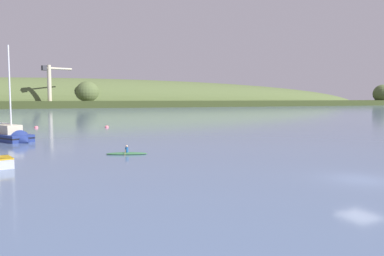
# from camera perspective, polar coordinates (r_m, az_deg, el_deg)

# --- Properties ---
(ground) EXTENTS (1400.00, 1400.00, 0.00)m
(ground) POSITION_cam_1_polar(r_m,az_deg,el_deg) (27.06, 24.65, -7.29)
(ground) COLOR slate
(far_shoreline_hill) EXTENTS (584.40, 104.06, 37.27)m
(far_shoreline_hill) POSITION_cam_1_polar(r_m,az_deg,el_deg) (250.65, -16.18, 3.21)
(far_shoreline_hill) COLOR #35401E
(far_shoreline_hill) RESTS_ON ground
(dockside_crane) EXTENTS (16.40, 5.98, 23.78)m
(dockside_crane) POSITION_cam_1_polar(r_m,az_deg,el_deg) (217.94, -21.13, 5.96)
(dockside_crane) COLOR #4C4C51
(dockside_crane) RESTS_ON ground
(sailboat_near_mooring) EXTENTS (6.51, 9.20, 13.28)m
(sailboat_near_mooring) POSITION_cam_1_polar(r_m,az_deg,el_deg) (51.86, -26.17, -1.44)
(sailboat_near_mooring) COLOR navy
(sailboat_near_mooring) RESTS_ON ground
(canoe_with_paddler) EXTENTS (3.95, 2.25, 1.02)m
(canoe_with_paddler) POSITION_cam_1_polar(r_m,az_deg,el_deg) (36.06, -10.07, -3.90)
(canoe_with_paddler) COLOR #33663D
(canoe_with_paddler) RESTS_ON ground
(mooring_buoy_off_fishing_boat) EXTENTS (0.72, 0.72, 0.80)m
(mooring_buoy_off_fishing_boat) POSITION_cam_1_polar(r_m,az_deg,el_deg) (73.62, -22.99, 0.02)
(mooring_buoy_off_fishing_boat) COLOR #E06675
(mooring_buoy_off_fishing_boat) RESTS_ON ground
(mooring_buoy_far_upstream) EXTENTS (0.74, 0.74, 0.82)m
(mooring_buoy_far_upstream) POSITION_cam_1_polar(r_m,az_deg,el_deg) (70.52, -13.07, 0.08)
(mooring_buoy_far_upstream) COLOR #E06675
(mooring_buoy_far_upstream) RESTS_ON ground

